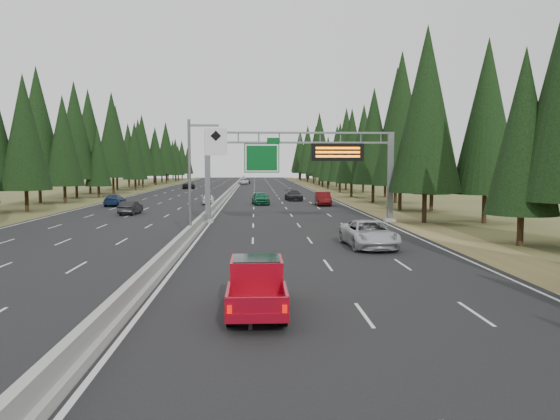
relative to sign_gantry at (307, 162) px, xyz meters
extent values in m
plane|color=#4C4F25|center=(-8.92, -34.88, -5.27)|extent=(400.00, 400.00, 0.00)
cube|color=black|center=(-8.92, 45.12, -5.23)|extent=(32.00, 260.00, 0.08)
cube|color=olive|center=(8.88, 45.12, -5.24)|extent=(3.60, 260.00, 0.06)
cube|color=#4C4F25|center=(-26.72, 45.12, -5.24)|extent=(3.60, 260.00, 0.06)
cube|color=gray|center=(-8.92, 45.12, -5.04)|extent=(0.70, 260.00, 0.30)
cube|color=gray|center=(-8.92, 45.12, -4.64)|extent=(0.30, 260.00, 0.60)
cube|color=slate|center=(-8.57, 0.12, -1.29)|extent=(0.45, 0.45, 7.80)
cube|color=gray|center=(-8.57, 0.12, -5.04)|extent=(0.90, 0.90, 0.30)
cube|color=slate|center=(7.28, 0.12, -1.29)|extent=(0.45, 0.45, 7.80)
cube|color=gray|center=(7.28, 0.12, -5.04)|extent=(0.90, 0.90, 0.30)
cube|color=slate|center=(-0.64, 0.12, 2.53)|extent=(15.85, 0.35, 0.16)
cube|color=slate|center=(-0.64, 0.12, 1.69)|extent=(15.85, 0.35, 0.16)
cube|color=#054C19|center=(-3.92, -0.13, 0.36)|extent=(3.00, 0.10, 2.50)
cube|color=silver|center=(-3.92, -0.19, 0.36)|extent=(2.85, 0.02, 2.35)
cube|color=#054C19|center=(-2.92, -0.13, 1.86)|extent=(1.10, 0.10, 0.45)
cube|color=black|center=(2.58, -0.18, 0.86)|extent=(4.50, 0.40, 1.50)
cube|color=orange|center=(2.58, -0.40, 1.21)|extent=(3.80, 0.02, 0.18)
cube|color=orange|center=(2.58, -0.40, 0.86)|extent=(3.80, 0.02, 0.18)
cube|color=orange|center=(2.58, -0.40, 0.51)|extent=(3.80, 0.02, 0.18)
cylinder|color=slate|center=(-8.92, -9.88, -1.19)|extent=(0.20, 0.20, 8.00)
cube|color=gray|center=(-8.92, -9.88, -5.09)|extent=(0.50, 0.50, 0.20)
cube|color=slate|center=(-7.92, -9.88, 2.41)|extent=(2.00, 0.15, 0.15)
cube|color=silver|center=(-7.12, -10.00, 1.31)|extent=(1.50, 0.06, 1.80)
cylinder|color=black|center=(12.01, -13.90, -4.29)|extent=(0.40, 0.40, 1.96)
cone|color=black|center=(12.01, -13.90, 1.85)|extent=(4.42, 4.42, 10.31)
cylinder|color=black|center=(10.10, -0.65, -3.92)|extent=(0.40, 0.40, 2.70)
cone|color=black|center=(10.10, -0.65, 4.52)|extent=(6.08, 6.08, 14.18)
cylinder|color=black|center=(15.38, -0.65, -4.00)|extent=(0.40, 0.40, 2.54)
cone|color=black|center=(15.38, -0.65, 3.95)|extent=(5.72, 5.72, 13.35)
cylinder|color=black|center=(11.63, 13.02, -3.87)|extent=(0.40, 0.40, 2.81)
cone|color=black|center=(11.63, 13.02, 4.90)|extent=(6.31, 6.31, 14.73)
cylinder|color=black|center=(14.72, 11.56, -4.32)|extent=(0.40, 0.40, 1.90)
cone|color=black|center=(14.72, 11.56, 1.61)|extent=(4.27, 4.27, 9.97)
cylinder|color=black|center=(11.42, 25.96, -4.04)|extent=(0.40, 0.40, 2.46)
cone|color=black|center=(11.42, 25.96, 3.66)|extent=(5.54, 5.54, 12.92)
cylinder|color=black|center=(14.25, 25.03, -3.83)|extent=(0.40, 0.40, 2.87)
cone|color=black|center=(14.25, 25.03, 5.13)|extent=(6.46, 6.46, 15.07)
cylinder|color=black|center=(10.59, 37.83, -4.16)|extent=(0.40, 0.40, 2.22)
cone|color=black|center=(10.59, 37.83, 2.78)|extent=(4.99, 4.99, 11.65)
cylinder|color=black|center=(15.96, 37.92, -4.36)|extent=(0.40, 0.40, 1.81)
cone|color=black|center=(15.96, 37.92, 1.30)|extent=(4.08, 4.08, 9.51)
cylinder|color=black|center=(10.83, 51.15, -4.25)|extent=(0.40, 0.40, 2.03)
cone|color=black|center=(10.83, 51.15, 2.10)|extent=(4.57, 4.57, 10.67)
cylinder|color=black|center=(15.50, 53.06, -3.97)|extent=(0.40, 0.40, 2.60)
cone|color=black|center=(15.50, 53.06, 4.15)|extent=(5.84, 5.84, 13.64)
cylinder|color=black|center=(10.52, 64.92, -4.39)|extent=(0.40, 0.40, 1.76)
cone|color=black|center=(10.52, 64.92, 1.12)|extent=(3.96, 3.96, 9.25)
cylinder|color=black|center=(14.19, 64.48, -3.93)|extent=(0.40, 0.40, 2.69)
cone|color=black|center=(14.19, 64.48, 4.47)|extent=(6.04, 6.04, 14.10)
cylinder|color=black|center=(11.03, 77.80, -4.18)|extent=(0.40, 0.40, 2.17)
cone|color=black|center=(11.03, 77.80, 2.59)|extent=(4.88, 4.88, 11.38)
cylinder|color=black|center=(14.61, 79.80, -4.12)|extent=(0.40, 0.40, 2.30)
cone|color=black|center=(14.61, 79.80, 3.08)|extent=(5.18, 5.18, 12.10)
cylinder|color=black|center=(11.88, 91.70, -3.80)|extent=(0.40, 0.40, 2.95)
cone|color=black|center=(11.88, 91.70, 5.42)|extent=(6.63, 6.63, 15.47)
cylinder|color=black|center=(14.22, 90.39, -4.38)|extent=(0.40, 0.40, 1.78)
cone|color=black|center=(14.22, 90.39, 1.20)|extent=(4.01, 4.01, 9.36)
cylinder|color=black|center=(11.67, 102.55, -4.24)|extent=(0.40, 0.40, 2.07)
cone|color=black|center=(11.67, 102.55, 2.22)|extent=(4.65, 4.65, 10.85)
cylinder|color=black|center=(14.15, 103.54, -4.14)|extent=(0.40, 0.40, 2.25)
cone|color=black|center=(14.15, 103.54, 2.89)|extent=(5.07, 5.07, 11.82)
cylinder|color=black|center=(11.30, 116.39, -3.91)|extent=(0.40, 0.40, 2.71)
cone|color=black|center=(11.30, 116.39, 4.57)|extent=(6.10, 6.10, 14.24)
cylinder|color=black|center=(15.02, 116.59, -3.88)|extent=(0.40, 0.40, 2.78)
cone|color=black|center=(15.02, 116.59, 4.81)|extent=(6.25, 6.25, 14.59)
cylinder|color=black|center=(10.28, 129.18, -4.02)|extent=(0.40, 0.40, 2.50)
cone|color=black|center=(10.28, 129.18, 3.78)|extent=(5.62, 5.62, 13.11)
cylinder|color=black|center=(15.37, 130.92, -3.84)|extent=(0.40, 0.40, 2.86)
cone|color=black|center=(15.37, 130.92, 5.10)|extent=(6.44, 6.44, 15.02)
cylinder|color=black|center=(11.20, 143.74, -3.94)|extent=(0.40, 0.40, 2.66)
cone|color=black|center=(11.20, 143.74, 4.37)|extent=(5.98, 5.98, 13.96)
cylinder|color=black|center=(14.56, 145.77, -4.09)|extent=(0.40, 0.40, 2.36)
cone|color=black|center=(14.56, 145.77, 3.29)|extent=(5.31, 5.31, 12.39)
cylinder|color=black|center=(11.95, 155.88, -3.92)|extent=(0.40, 0.40, 2.69)
cone|color=black|center=(11.95, 155.88, 4.48)|extent=(6.05, 6.05, 14.12)
cylinder|color=black|center=(14.91, 158.31, -4.36)|extent=(0.40, 0.40, 1.81)
cone|color=black|center=(14.91, 158.31, 1.29)|extent=(4.07, 4.07, 9.50)
cylinder|color=black|center=(-29.04, 12.72, -4.09)|extent=(0.40, 0.40, 2.36)
cone|color=black|center=(-29.04, 12.72, 3.30)|extent=(5.32, 5.32, 12.41)
cylinder|color=black|center=(-29.69, 26.48, -4.13)|extent=(0.40, 0.40, 2.28)
cone|color=black|center=(-29.69, 26.48, 3.01)|extent=(5.14, 5.14, 11.99)
cylinder|color=black|center=(-33.26, 27.33, -3.82)|extent=(0.40, 0.40, 2.90)
cone|color=black|center=(-33.26, 27.33, 5.25)|extent=(6.53, 6.53, 15.23)
cylinder|color=black|center=(-28.70, 38.63, -4.38)|extent=(0.40, 0.40, 1.78)
cone|color=black|center=(-28.70, 38.63, 1.19)|extent=(4.01, 4.01, 9.36)
cylinder|color=black|center=(-32.07, 38.63, -3.84)|extent=(0.40, 0.40, 2.86)
cone|color=black|center=(-32.07, 38.63, 5.12)|extent=(6.45, 6.45, 15.04)
cylinder|color=black|center=(-29.35, 50.03, -3.85)|extent=(0.40, 0.40, 2.85)
cone|color=black|center=(-29.35, 50.03, 5.05)|extent=(6.40, 6.40, 14.94)
cylinder|color=black|center=(-33.71, 51.18, -3.80)|extent=(0.40, 0.40, 2.95)
cone|color=black|center=(-33.71, 51.18, 5.41)|extent=(6.63, 6.63, 15.47)
cylinder|color=black|center=(-28.50, 63.79, -4.18)|extent=(0.40, 0.40, 2.18)
cone|color=black|center=(-28.50, 63.79, 2.65)|extent=(4.91, 4.91, 11.46)
cylinder|color=black|center=(-32.83, 66.59, -3.89)|extent=(0.40, 0.40, 2.76)
cone|color=black|center=(-32.83, 66.59, 4.74)|extent=(6.21, 6.21, 14.50)
cylinder|color=black|center=(-29.76, 77.23, -3.96)|extent=(0.40, 0.40, 2.62)
cone|color=black|center=(-29.76, 77.23, 4.23)|extent=(5.90, 5.90, 13.76)
cylinder|color=black|center=(-33.14, 78.53, -4.10)|extent=(0.40, 0.40, 2.33)
cone|color=black|center=(-33.14, 78.53, 3.18)|extent=(5.24, 5.24, 12.24)
cylinder|color=black|center=(-29.61, 92.47, -4.09)|extent=(0.40, 0.40, 2.36)
cone|color=black|center=(-29.61, 92.47, 3.27)|extent=(5.30, 5.30, 12.37)
cylinder|color=black|center=(-33.34, 90.19, -3.95)|extent=(0.40, 0.40, 2.64)
cone|color=black|center=(-33.34, 90.19, 4.29)|extent=(5.93, 5.93, 13.84)
cylinder|color=black|center=(-28.77, 103.99, -3.92)|extent=(0.40, 0.40, 2.70)
cone|color=black|center=(-28.77, 103.99, 4.51)|extent=(6.07, 6.07, 14.16)
cylinder|color=black|center=(-32.37, 105.30, -4.14)|extent=(0.40, 0.40, 2.25)
cone|color=black|center=(-32.37, 105.30, 2.88)|extent=(5.06, 5.06, 11.80)
cylinder|color=black|center=(-28.38, 119.10, -4.23)|extent=(0.40, 0.40, 2.08)
cone|color=black|center=(-28.38, 119.10, 2.29)|extent=(4.69, 4.69, 10.95)
cylinder|color=black|center=(-31.94, 115.50, -4.34)|extent=(0.40, 0.40, 1.86)
cone|color=black|center=(-31.94, 115.50, 1.46)|extent=(4.18, 4.18, 9.75)
cylinder|color=black|center=(-29.06, 129.28, -4.34)|extent=(0.40, 0.40, 1.85)
cone|color=black|center=(-29.06, 129.28, 1.44)|extent=(4.16, 4.16, 9.71)
cylinder|color=black|center=(-32.40, 129.70, -4.24)|extent=(0.40, 0.40, 2.06)
cone|color=black|center=(-32.40, 129.70, 2.18)|extent=(4.62, 4.62, 10.79)
cylinder|color=black|center=(-29.87, 144.81, -4.17)|extent=(0.40, 0.40, 2.20)
cone|color=black|center=(-29.87, 144.81, 2.70)|extent=(4.95, 4.95, 11.55)
cylinder|color=black|center=(-33.14, 145.54, -4.17)|extent=(0.40, 0.40, 2.20)
cone|color=black|center=(-33.14, 145.54, 2.71)|extent=(4.95, 4.95, 11.56)
cylinder|color=black|center=(-29.24, 155.55, -4.34)|extent=(0.40, 0.40, 1.86)
cone|color=black|center=(-29.24, 155.55, 1.49)|extent=(4.19, 4.19, 9.78)
cylinder|color=black|center=(-33.88, 156.64, -4.10)|extent=(0.40, 0.40, 2.34)
cone|color=black|center=(-33.88, 156.64, 3.21)|extent=(5.26, 5.26, 12.28)
imported|color=#BABBBF|center=(2.35, -14.56, -4.38)|extent=(2.98, 5.92, 1.61)
cylinder|color=black|center=(-5.26, -30.48, -4.81)|extent=(0.28, 0.75, 0.75)
cylinder|color=black|center=(-3.67, -30.48, -4.81)|extent=(0.28, 0.75, 0.75)
cylinder|color=black|center=(-5.26, -27.38, -4.81)|extent=(0.28, 0.75, 0.75)
cylinder|color=black|center=(-3.67, -27.38, -4.81)|extent=(0.28, 0.75, 0.75)
cube|color=#9F091A|center=(-4.46, -28.88, -4.67)|extent=(1.88, 5.26, 0.28)
cube|color=#9F091A|center=(-4.46, -28.04, -4.02)|extent=(1.78, 2.06, 1.03)
cube|color=black|center=(-4.46, -28.04, -3.73)|extent=(1.60, 1.78, 0.52)
cube|color=#9F091A|center=(-5.36, -30.29, -4.34)|extent=(0.09, 2.25, 0.56)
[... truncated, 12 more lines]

